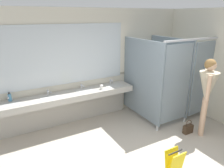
% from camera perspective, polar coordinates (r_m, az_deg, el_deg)
% --- Properties ---
extents(wall_back, '(5.80, 0.12, 2.72)m').
position_cam_1_polar(wall_back, '(5.29, -5.73, 5.16)').
color(wall_back, beige).
rests_on(wall_back, ground_plane).
extents(wall_back_tile_band, '(5.80, 0.01, 0.06)m').
position_cam_1_polar(wall_back_tile_band, '(5.32, -5.34, 1.75)').
color(wall_back_tile_band, '#9E937F').
rests_on(wall_back_tile_band, wall_back).
extents(vanity_counter, '(3.23, 0.54, 0.97)m').
position_cam_1_polar(vanity_counter, '(5.04, -12.12, -4.71)').
color(vanity_counter, '#B2ADA3').
rests_on(vanity_counter, ground_plane).
extents(mirror_panel, '(3.13, 0.02, 1.37)m').
position_cam_1_polar(mirror_panel, '(4.91, -13.63, 7.60)').
color(mirror_panel, silver).
rests_on(mirror_panel, wall_back).
extents(bathroom_stalls, '(1.83, 1.51, 2.07)m').
position_cam_1_polar(bathroom_stalls, '(5.59, 16.44, 2.19)').
color(bathroom_stalls, gray).
rests_on(bathroom_stalls, ground_plane).
extents(person_standing, '(0.56, 0.56, 1.71)m').
position_cam_1_polar(person_standing, '(4.87, 24.56, -0.95)').
color(person_standing, '#DBAD89').
rests_on(person_standing, ground_plane).
extents(handbag, '(0.24, 0.10, 0.33)m').
position_cam_1_polar(handbag, '(5.14, 20.02, -11.35)').
color(handbag, '#3F2D1E').
rests_on(handbag, ground_plane).
extents(soap_dispenser, '(0.07, 0.07, 0.19)m').
position_cam_1_polar(soap_dispenser, '(4.83, -26.12, -3.30)').
color(soap_dispenser, teal).
rests_on(soap_dispenser, vanity_counter).
extents(paper_cup, '(0.07, 0.07, 0.10)m').
position_cam_1_polar(paper_cup, '(5.04, -2.84, -0.87)').
color(paper_cup, white).
rests_on(paper_cup, vanity_counter).
extents(wet_floor_sign, '(0.28, 0.19, 0.55)m').
position_cam_1_polar(wet_floor_sign, '(3.70, 16.56, -20.55)').
color(wet_floor_sign, yellow).
rests_on(wet_floor_sign, ground_plane).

